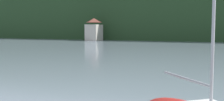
% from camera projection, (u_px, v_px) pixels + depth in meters
% --- Properties ---
extents(wooded_hillside, '(352.00, 73.46, 57.86)m').
position_uv_depth(wooded_hillside, '(174.00, 17.00, 122.49)').
color(wooded_hillside, '#264223').
rests_on(wooded_hillside, ground_plane).
extents(shore_building_west, '(4.23, 5.42, 7.18)m').
position_uv_depth(shore_building_west, '(94.00, 30.00, 85.20)').
color(shore_building_west, beige).
rests_on(shore_building_west, ground_plane).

